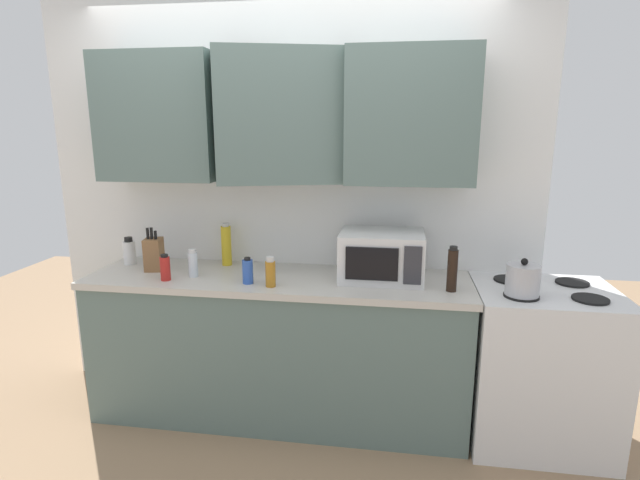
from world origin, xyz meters
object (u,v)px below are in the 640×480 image
object	(u,v)px
knife_block	(154,254)
bottle_clear_tall	(193,264)
bottle_red_sauce	(165,268)
bottle_blue_cleaner	(248,271)
bottle_white_jar	(129,252)
bottle_amber_vinegar	(270,273)
stove_range	(540,365)
kettle	(523,280)
bottle_yellow_mustard	(226,245)
bottle_soy_dark	(452,270)
microwave	(382,256)

from	to	relation	value
knife_block	bottle_clear_tall	bearing A→B (deg)	-17.90
bottle_red_sauce	bottle_clear_tall	distance (m)	0.16
bottle_blue_cleaner	bottle_white_jar	bearing A→B (deg)	162.34
knife_block	bottle_red_sauce	distance (m)	0.25
bottle_amber_vinegar	bottle_blue_cleaner	xyz separation A→B (m)	(-0.14, 0.04, -0.01)
bottle_amber_vinegar	stove_range	bearing A→B (deg)	6.49
kettle	bottle_yellow_mustard	distance (m)	1.77
stove_range	knife_block	bearing A→B (deg)	179.13
kettle	knife_block	bearing A→B (deg)	175.33
knife_block	kettle	bearing A→B (deg)	-4.67
stove_range	bottle_yellow_mustard	bearing A→B (deg)	173.51
knife_block	bottle_clear_tall	distance (m)	0.31
bottle_clear_tall	bottle_yellow_mustard	bearing A→B (deg)	67.94
bottle_amber_vinegar	bottle_clear_tall	xyz separation A→B (m)	(-0.50, 0.11, -0.00)
bottle_amber_vinegar	bottle_yellow_mustard	world-z (taller)	bottle_yellow_mustard
stove_range	bottle_soy_dark	distance (m)	0.78
bottle_blue_cleaner	bottle_red_sauce	size ratio (longest dim) A/B	0.99
stove_range	bottle_clear_tall	xyz separation A→B (m)	(-2.02, -0.06, 0.53)
kettle	bottle_white_jar	bearing A→B (deg)	173.18
bottle_clear_tall	bottle_soy_dark	bearing A→B (deg)	-1.54
microwave	bottle_yellow_mustard	size ratio (longest dim) A/B	1.75
bottle_amber_vinegar	bottle_white_jar	distance (m)	1.07
bottle_red_sauce	knife_block	bearing A→B (deg)	130.97
stove_range	bottle_soy_dark	xyz separation A→B (m)	(-0.53, -0.10, 0.57)
bottle_clear_tall	bottle_blue_cleaner	bearing A→B (deg)	-12.04
bottle_amber_vinegar	bottle_soy_dark	world-z (taller)	bottle_soy_dark
stove_range	bottle_soy_dark	size ratio (longest dim) A/B	3.64
kettle	bottle_white_jar	world-z (taller)	kettle
kettle	bottle_clear_tall	bearing A→B (deg)	177.52
microwave	bottle_soy_dark	xyz separation A→B (m)	(0.38, -0.16, -0.02)
bottle_blue_cleaner	bottle_soy_dark	distance (m)	1.13
bottle_red_sauce	bottle_clear_tall	bearing A→B (deg)	35.38
stove_range	kettle	distance (m)	0.59
stove_range	bottle_yellow_mustard	xyz separation A→B (m)	(-1.90, 0.22, 0.58)
bottle_amber_vinegar	bottle_soy_dark	xyz separation A→B (m)	(0.99, 0.07, 0.04)
stove_range	bottle_yellow_mustard	size ratio (longest dim) A/B	3.32
knife_block	bottle_amber_vinegar	distance (m)	0.82
knife_block	bottle_blue_cleaner	world-z (taller)	knife_block
microwave	bottle_blue_cleaner	bearing A→B (deg)	-165.09
knife_block	bottle_soy_dark	xyz separation A→B (m)	(1.78, -0.13, 0.02)
bottle_white_jar	bottle_clear_tall	distance (m)	0.56
kettle	bottle_blue_cleaner	distance (m)	1.49
bottle_white_jar	bottle_clear_tall	size ratio (longest dim) A/B	1.06
bottle_amber_vinegar	bottle_blue_cleaner	distance (m)	0.15
kettle	bottle_white_jar	distance (m)	2.38
kettle	bottle_blue_cleaner	world-z (taller)	kettle
stove_range	bottle_clear_tall	size ratio (longest dim) A/B	5.44
stove_range	bottle_amber_vinegar	distance (m)	1.61
kettle	bottle_soy_dark	distance (m)	0.36
bottle_soy_dark	bottle_yellow_mustard	bearing A→B (deg)	167.06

